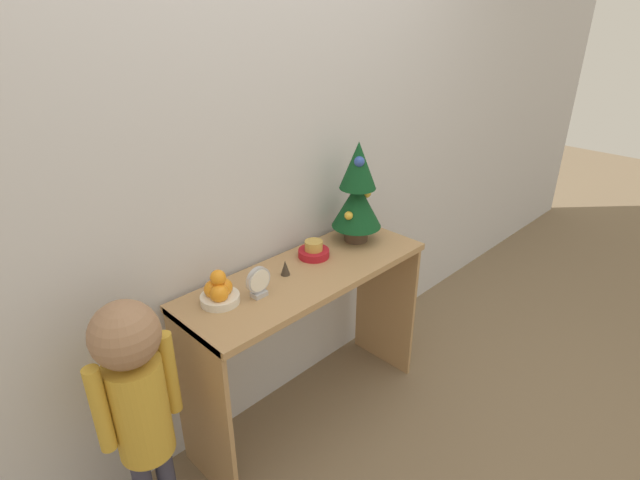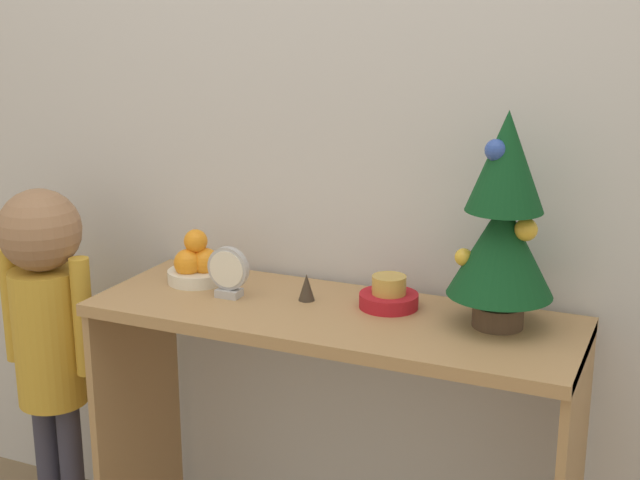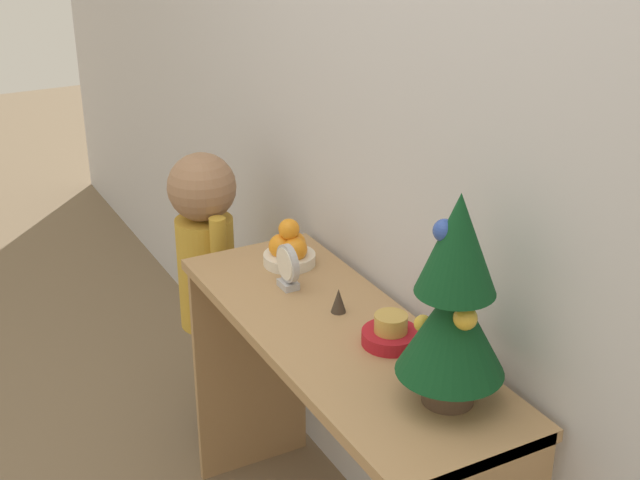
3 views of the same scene
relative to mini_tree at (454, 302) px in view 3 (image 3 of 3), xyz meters
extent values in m
cube|color=silver|center=(-0.38, 0.20, 0.21)|extent=(7.00, 0.05, 2.50)
cube|color=tan|center=(-0.38, -0.06, -0.26)|extent=(1.16, 0.41, 0.03)
cube|color=tan|center=(-0.95, -0.06, -0.64)|extent=(0.02, 0.38, 0.79)
cylinder|color=#4C3828|center=(0.00, 0.00, -0.22)|extent=(0.11, 0.11, 0.05)
cylinder|color=brown|center=(0.00, 0.00, -0.17)|extent=(0.02, 0.02, 0.04)
cone|color=#0F421E|center=(0.00, 0.00, -0.06)|extent=(0.24, 0.24, 0.22)
cone|color=#0F421E|center=(0.00, 0.00, 0.13)|extent=(0.17, 0.17, 0.22)
sphere|color=#2D4CA8|center=(0.01, -0.04, 0.05)|extent=(0.04, 0.04, 0.04)
sphere|color=#2D4CA8|center=(-0.02, -0.02, 0.16)|extent=(0.05, 0.05, 0.05)
sphere|color=gold|center=(0.05, -0.01, -0.01)|extent=(0.05, 0.05, 0.05)
sphere|color=red|center=(0.01, -0.05, 0.04)|extent=(0.04, 0.04, 0.04)
sphere|color=gold|center=(-0.08, -0.02, -0.09)|extent=(0.04, 0.04, 0.04)
cylinder|color=silver|center=(-0.78, 0.01, -0.23)|extent=(0.15, 0.15, 0.03)
sphere|color=orange|center=(-0.76, 0.01, -0.19)|extent=(0.07, 0.07, 0.07)
sphere|color=orange|center=(-0.80, 0.03, -0.19)|extent=(0.07, 0.07, 0.07)
sphere|color=orange|center=(-0.80, -0.01, -0.19)|extent=(0.07, 0.07, 0.07)
sphere|color=orange|center=(-0.78, 0.01, -0.13)|extent=(0.06, 0.06, 0.06)
cylinder|color=#AD1923|center=(-0.27, 0.02, -0.23)|extent=(0.14, 0.14, 0.03)
cylinder|color=gold|center=(-0.27, 0.02, -0.19)|extent=(0.08, 0.08, 0.04)
cube|color=#B2B2B7|center=(-0.65, -0.06, -0.23)|extent=(0.06, 0.04, 0.02)
cylinder|color=#B2B2B7|center=(-0.65, -0.06, -0.17)|extent=(0.11, 0.02, 0.11)
cylinder|color=white|center=(-0.65, -0.07, -0.17)|extent=(0.09, 0.00, 0.09)
cone|color=#382D23|center=(-0.46, -0.01, -0.21)|extent=(0.04, 0.04, 0.07)
cylinder|color=#38384C|center=(-1.24, -0.10, -0.83)|extent=(0.07, 0.07, 0.42)
cylinder|color=#38384C|center=(-1.16, -0.10, -0.83)|extent=(0.07, 0.07, 0.42)
cylinder|color=gold|center=(-1.20, -0.10, -0.43)|extent=(0.19, 0.19, 0.38)
sphere|color=#997051|center=(-1.20, -0.10, -0.12)|extent=(0.22, 0.22, 0.22)
cylinder|color=gold|center=(-1.32, -0.10, -0.35)|extent=(0.05, 0.05, 0.32)
cylinder|color=gold|center=(-1.08, -0.10, -0.35)|extent=(0.05, 0.05, 0.32)
camera|label=1|loc=(-1.66, -1.41, 0.81)|focal=28.00mm
camera|label=2|loc=(0.39, -1.87, 0.47)|focal=50.00mm
camera|label=3|loc=(1.31, -1.01, 0.86)|focal=50.00mm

